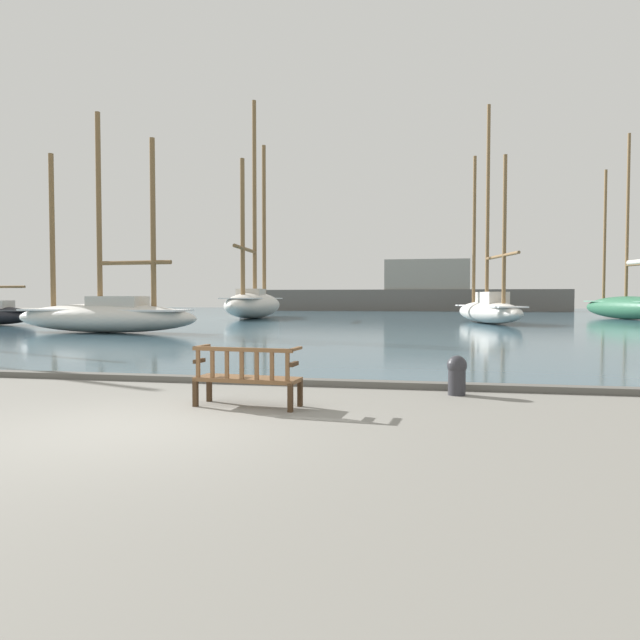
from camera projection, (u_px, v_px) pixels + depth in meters
ground_plane at (137, 428)px, 7.27m from camera, size 160.00×160.00×0.00m
harbor_water at (387, 316)px, 50.46m from camera, size 100.00×80.00×0.08m
quay_edge_kerb at (236, 380)px, 11.05m from camera, size 40.00×0.30×0.12m
park_bench at (247, 376)px, 8.63m from camera, size 1.64×0.67×0.92m
sailboat_far_port at (106, 313)px, 25.95m from camera, size 9.25×2.93×9.96m
sailboat_mid_starboard at (488, 307)px, 35.56m from camera, size 4.42×10.03×13.60m
sailboat_nearest_starboard at (254, 300)px, 44.45m from camera, size 3.93×11.93×16.90m
sailboat_mid_port at (628, 305)px, 42.15m from camera, size 5.23×9.70×13.70m
mooring_bollard at (457, 373)px, 9.70m from camera, size 0.34×0.34×0.68m
far_breakwater at (405, 295)px, 69.69m from camera, size 40.01×2.40×6.33m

